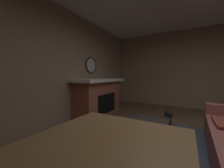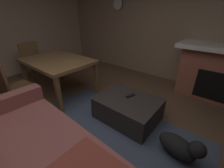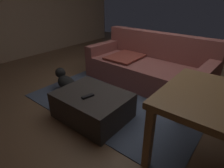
# 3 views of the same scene
# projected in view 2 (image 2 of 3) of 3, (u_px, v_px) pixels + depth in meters

# --- Properties ---
(floor) EXTENTS (8.28, 8.28, 0.00)m
(floor) POSITION_uv_depth(u_px,v_px,m) (81.00, 150.00, 1.87)
(floor) COLOR brown
(wall_back_fireplace_side) EXTENTS (7.30, 0.12, 2.78)m
(wall_back_fireplace_side) POSITION_uv_depth(u_px,v_px,m) (177.00, 22.00, 3.31)
(wall_back_fireplace_side) COLOR #9E846B
(wall_back_fireplace_side) RESTS_ON ground
(area_rug) EXTENTS (2.60, 2.00, 0.01)m
(area_rug) POSITION_uv_depth(u_px,v_px,m) (98.00, 143.00, 1.96)
(area_rug) COLOR #3D475B
(area_rug) RESTS_ON ground
(ottoman_coffee_table) EXTENTS (0.94, 0.73, 0.36)m
(ottoman_coffee_table) POSITION_uv_depth(u_px,v_px,m) (128.00, 109.00, 2.37)
(ottoman_coffee_table) COLOR #2D2826
(ottoman_coffee_table) RESTS_ON ground
(tv_remote) EXTENTS (0.08, 0.17, 0.02)m
(tv_remote) POSITION_uv_depth(u_px,v_px,m) (131.00, 96.00, 2.36)
(tv_remote) COLOR black
(tv_remote) RESTS_ON ottoman_coffee_table
(dining_table) EXTENTS (1.41, 1.00, 0.74)m
(dining_table) POSITION_uv_depth(u_px,v_px,m) (57.00, 63.00, 2.96)
(dining_table) COLOR brown
(dining_table) RESTS_ON ground
(dining_chair_east) EXTENTS (0.46, 0.46, 0.93)m
(dining_chair_east) POSITION_uv_depth(u_px,v_px,m) (33.00, 60.00, 3.63)
(dining_chair_east) COLOR brown
(dining_chair_east) RESTS_ON ground
(dining_chair_north) EXTENTS (0.47, 0.47, 0.93)m
(dining_chair_north) POSITION_uv_depth(u_px,v_px,m) (11.00, 84.00, 2.39)
(dining_chair_north) COLOR brown
(dining_chair_north) RESTS_ON ground
(small_dog) EXTENTS (0.54, 0.33, 0.34)m
(small_dog) POSITION_uv_depth(u_px,v_px,m) (180.00, 146.00, 1.69)
(small_dog) COLOR black
(small_dog) RESTS_ON ground
(wall_clock) EXTENTS (0.33, 0.03, 0.33)m
(wall_clock) POSITION_uv_depth(u_px,v_px,m) (118.00, 4.00, 3.98)
(wall_clock) COLOR silver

